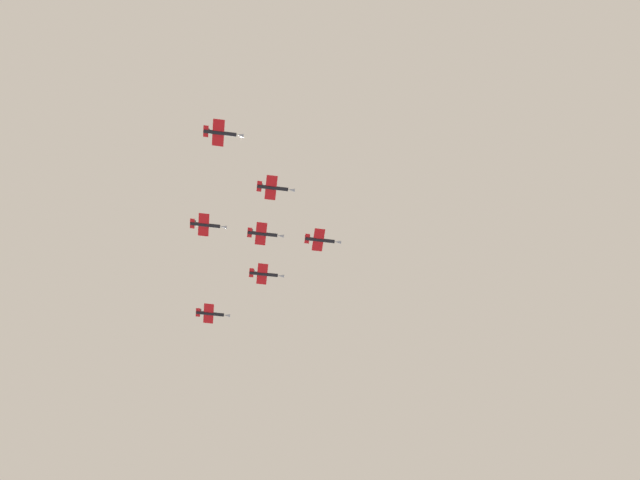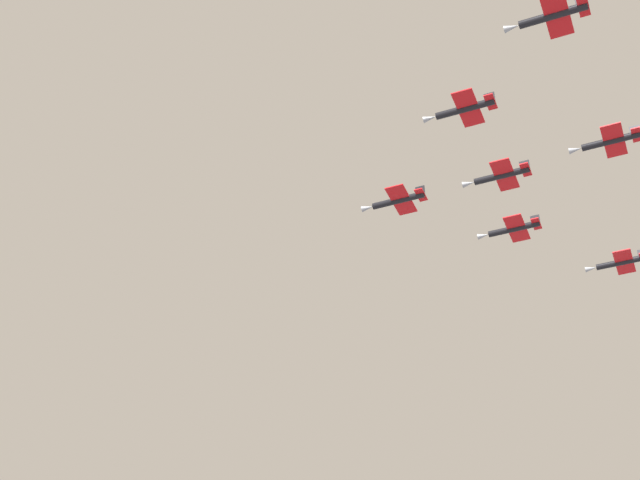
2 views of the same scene
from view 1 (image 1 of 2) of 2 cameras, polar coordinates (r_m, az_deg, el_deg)
The scene contains 7 objects.
jet_lead at distance 200.46m, azimuth 0.06°, elevation -0.01°, with size 8.20×10.43×2.25m.
jet_port_inner at distance 209.67m, azimuth -4.63°, elevation -2.84°, with size 8.20×10.43×2.25m.
jet_starboard_inner at distance 192.48m, azimuth -3.87°, elevation 4.34°, with size 8.20×10.43×2.25m.
jet_port_outer at distance 199.94m, azimuth -4.72°, elevation 0.51°, with size 8.20×10.43×2.25m.
jet_starboard_outer at distance 217.50m, azimuth -9.04°, elevation -6.06°, with size 8.20×10.43×2.25m.
jet_center_rear at distance 185.25m, azimuth -8.22°, elevation 8.78°, with size 8.20×10.43×2.25m.
jet_port_trail at distance 202.09m, azimuth -9.43°, elevation 1.24°, with size 8.20×10.43×2.25m.
Camera 1 is at (-92.45, -56.31, 3.90)m, focal length 38.56 mm.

